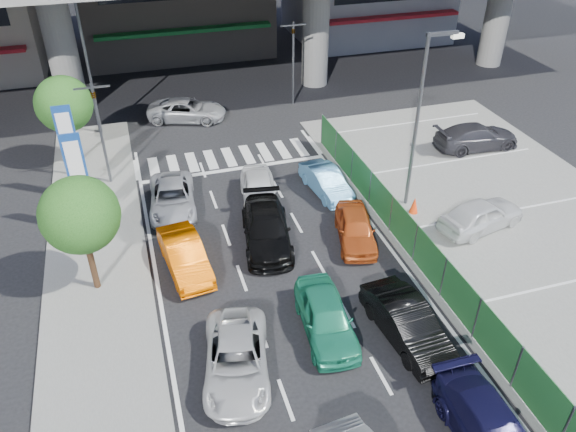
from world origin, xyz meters
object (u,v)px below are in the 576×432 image
object	(u,v)px
tree_near	(80,215)
signboard_near	(77,170)
traffic_cone	(414,205)
sedan_white_front_mid	(259,190)
taxi_teal_mid	(326,317)
crossing_wagon_silver	(187,110)
street_lamp_right	(422,109)
tree_far	(64,104)
wagon_silver_front_left	(172,198)
sedan_black_mid	(266,229)
parked_sedan_white	(481,215)
taxi_orange_left	(185,256)
parked_sedan_dgrey	(477,137)
traffic_light_right	(293,43)
signboard_far	(68,140)
street_lamp_left	(89,52)
hatch_black_mid_right	(407,323)
kei_truck_front_right	(326,182)
traffic_light_left	(96,110)
taxi_orange_right	(356,228)
sedan_white_mid_left	(237,359)

from	to	relation	value
tree_near	signboard_near	bearing A→B (deg)	92.87
traffic_cone	sedan_white_front_mid	bearing A→B (deg)	155.77
taxi_teal_mid	traffic_cone	distance (m)	8.66
sedan_white_front_mid	crossing_wagon_silver	distance (m)	10.51
tree_near	street_lamp_right	bearing A→B (deg)	8.03
tree_far	wagon_silver_front_left	world-z (taller)	tree_far
sedan_black_mid	parked_sedan_white	distance (m)	9.37
taxi_orange_left	wagon_silver_front_left	bearing A→B (deg)	82.27
parked_sedan_dgrey	traffic_cone	xyz separation A→B (m)	(-6.27, -4.84, -0.29)
sedan_black_mid	traffic_light_right	bearing A→B (deg)	77.93
signboard_far	sedan_white_front_mid	size ratio (longest dim) A/B	1.16
street_lamp_left	hatch_black_mid_right	bearing A→B (deg)	-64.47
hatch_black_mid_right	traffic_cone	size ratio (longest dim) A/B	5.38
traffic_light_right	parked_sedan_dgrey	bearing A→B (deg)	-49.31
taxi_teal_mid	sedan_white_front_mid	distance (m)	8.75
signboard_near	taxi_teal_mid	world-z (taller)	signboard_near
traffic_light_right	parked_sedan_dgrey	distance (m)	12.29
street_lamp_right	tree_far	world-z (taller)	street_lamp_right
taxi_teal_mid	parked_sedan_dgrey	bearing A→B (deg)	45.13
tree_near	kei_truck_front_right	size ratio (longest dim) A/B	1.30
taxi_teal_mid	sedan_white_front_mid	size ratio (longest dim) A/B	1.00
wagon_silver_front_left	kei_truck_front_right	bearing A→B (deg)	0.47
tree_far	kei_truck_front_right	world-z (taller)	tree_far
street_lamp_right	taxi_teal_mid	distance (m)	10.23
traffic_light_left	parked_sedan_dgrey	xyz separation A→B (m)	(19.44, -2.00, -3.19)
traffic_light_right	wagon_silver_front_left	size ratio (longest dim) A/B	1.18
sedan_black_mid	taxi_orange_right	distance (m)	3.77
traffic_light_left	traffic_cone	size ratio (longest dim) A/B	6.67
street_lamp_right	crossing_wagon_silver	bearing A→B (deg)	124.54
traffic_light_left	sedan_white_front_mid	xyz separation A→B (m)	(6.63, -3.89, -3.25)
taxi_teal_mid	parked_sedan_dgrey	xyz separation A→B (m)	(12.68, 10.65, 0.05)
street_lamp_left	sedan_black_mid	xyz separation A→B (m)	(6.28, -13.00, -4.08)
traffic_light_right	taxi_teal_mid	size ratio (longest dim) A/B	1.28
signboard_near	sedan_white_front_mid	bearing A→B (deg)	0.83
sedan_black_mid	sedan_white_front_mid	bearing A→B (deg)	90.89
signboard_far	taxi_teal_mid	distance (m)	14.41
signboard_far	taxi_orange_left	world-z (taller)	signboard_far
hatch_black_mid_right	parked_sedan_dgrey	world-z (taller)	parked_sedan_dgrey
tree_near	taxi_orange_left	distance (m)	4.37
street_lamp_left	tree_near	size ratio (longest dim) A/B	1.67
tree_near	taxi_orange_right	size ratio (longest dim) A/B	1.28
sedan_white_mid_left	sedan_black_mid	bearing A→B (deg)	79.23
tree_near	tree_far	world-z (taller)	same
tree_near	parked_sedan_dgrey	bearing A→B (deg)	16.52
hatch_black_mid_right	taxi_orange_left	xyz separation A→B (m)	(-6.68, 5.92, -0.03)
sedan_white_mid_left	street_lamp_right	bearing A→B (deg)	49.09
traffic_light_left	hatch_black_mid_right	distance (m)	16.87
wagon_silver_front_left	sedan_black_mid	bearing A→B (deg)	-41.30
taxi_teal_mid	taxi_orange_left	bearing A→B (deg)	135.58
traffic_light_left	signboard_near	bearing A→B (deg)	-104.02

